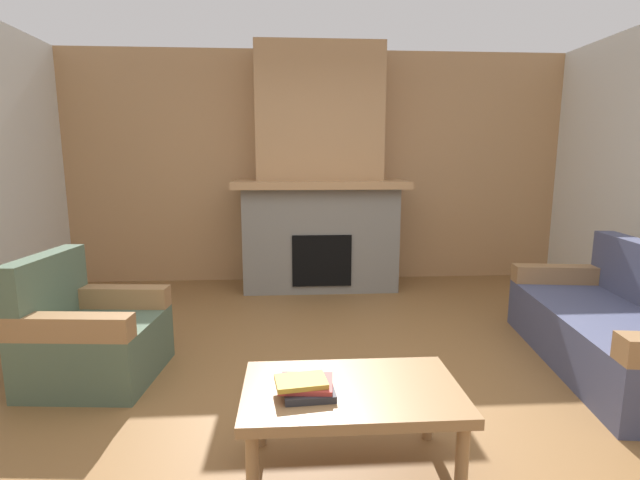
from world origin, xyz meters
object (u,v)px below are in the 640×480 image
(fireplace, at_px, (320,186))
(armchair, at_px, (90,336))
(coffee_table, at_px, (352,398))
(couch, at_px, (622,329))

(fireplace, height_order, armchair, fireplace)
(fireplace, distance_m, coffee_table, 3.38)
(armchair, bearing_deg, couch, -1.31)
(fireplace, height_order, coffee_table, fireplace)
(couch, height_order, armchair, same)
(armchair, bearing_deg, fireplace, 52.95)
(couch, bearing_deg, armchair, 178.69)
(fireplace, distance_m, armchair, 2.92)
(couch, xyz_separation_m, armchair, (-3.66, 0.08, 0.01))
(fireplace, height_order, couch, fireplace)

